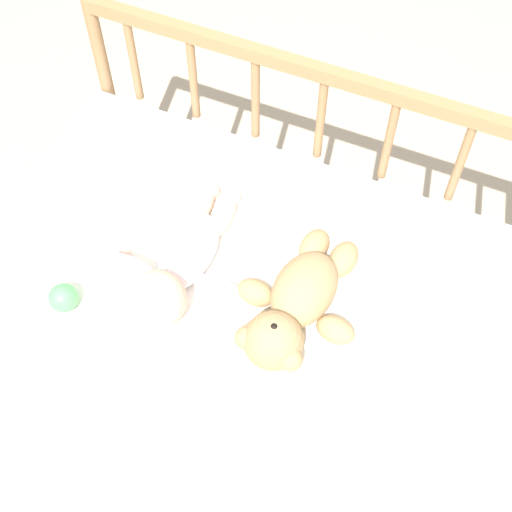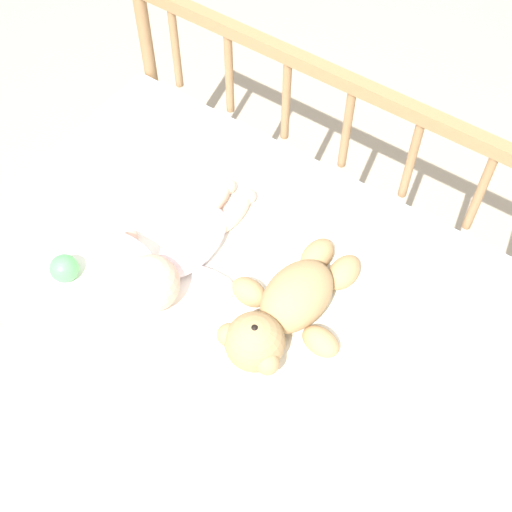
% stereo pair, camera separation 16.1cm
% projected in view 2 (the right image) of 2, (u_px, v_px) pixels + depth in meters
% --- Properties ---
extents(ground_plane, '(12.00, 12.00, 0.00)m').
position_uv_depth(ground_plane, '(259.00, 351.00, 2.05)').
color(ground_plane, tan).
extents(crib_mattress, '(1.31, 0.71, 0.45)m').
position_uv_depth(crib_mattress, '(259.00, 313.00, 1.86)').
color(crib_mattress, silver).
rests_on(crib_mattress, ground_plane).
extents(crib_rail, '(1.31, 0.04, 0.74)m').
position_uv_depth(crib_rail, '(345.00, 142.00, 1.78)').
color(crib_rail, '#997047').
rests_on(crib_rail, ground_plane).
extents(blanket, '(0.81, 0.55, 0.01)m').
position_uv_depth(blanket, '(239.00, 275.00, 1.66)').
color(blanket, white).
rests_on(blanket, crib_mattress).
extents(teddy_bear, '(0.29, 0.40, 0.13)m').
position_uv_depth(teddy_bear, '(285.00, 310.00, 1.54)').
color(teddy_bear, tan).
rests_on(teddy_bear, crib_mattress).
extents(baby, '(0.33, 0.44, 0.13)m').
position_uv_depth(baby, '(179.00, 255.00, 1.63)').
color(baby, white).
rests_on(baby, crib_mattress).
extents(toy_ball, '(0.07, 0.07, 0.07)m').
position_uv_depth(toy_ball, '(64.00, 268.00, 1.63)').
color(toy_ball, '#59BF66').
rests_on(toy_ball, crib_mattress).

